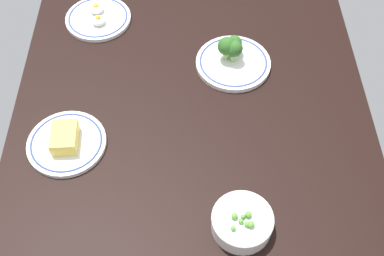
% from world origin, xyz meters
% --- Properties ---
extents(dining_table, '(1.54, 0.94, 0.04)m').
position_xyz_m(dining_table, '(0.00, 0.00, 0.02)').
color(dining_table, black).
rests_on(dining_table, ground).
extents(plate_cheese, '(0.20, 0.20, 0.05)m').
position_xyz_m(plate_cheese, '(0.03, -0.31, 0.05)').
color(plate_cheese, white).
rests_on(plate_cheese, dining_table).
extents(plate_broccoli, '(0.21, 0.21, 0.08)m').
position_xyz_m(plate_broccoli, '(-0.24, 0.12, 0.06)').
color(plate_broccoli, white).
rests_on(plate_broccoli, dining_table).
extents(bowl_peas, '(0.14, 0.14, 0.06)m').
position_xyz_m(bowl_peas, '(0.26, 0.11, 0.07)').
color(bowl_peas, white).
rests_on(bowl_peas, dining_table).
extents(plate_eggs, '(0.20, 0.20, 0.04)m').
position_xyz_m(plate_eggs, '(-0.43, -0.28, 0.05)').
color(plate_eggs, white).
rests_on(plate_eggs, dining_table).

